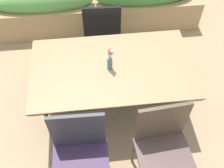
{
  "coord_description": "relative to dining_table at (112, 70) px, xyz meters",
  "views": [
    {
      "loc": [
        -0.18,
        -1.7,
        2.73
      ],
      "look_at": [
        0.01,
        0.06,
        0.43
      ],
      "focal_mm": 43.36,
      "sensor_mm": 36.0,
      "label": 1
    }
  ],
  "objects": [
    {
      "name": "dining_table",
      "position": [
        0.0,
        0.0,
        0.0
      ],
      "size": [
        1.62,
        0.94,
        0.71
      ],
      "color": "#8C704C",
      "rests_on": "ground"
    },
    {
      "name": "ground_plane",
      "position": [
        -0.01,
        -0.06,
        -0.67
      ],
      "size": [
        12.0,
        12.0,
        0.0
      ],
      "primitive_type": "plane",
      "color": "#9E7F5B"
    },
    {
      "name": "flower_vase",
      "position": [
        -0.02,
        -0.02,
        0.17
      ],
      "size": [
        0.06,
        0.05,
        0.3
      ],
      "color": "slate",
      "rests_on": "dining_table"
    },
    {
      "name": "planter_box",
      "position": [
        -0.08,
        1.41,
        -0.3
      ],
      "size": [
        3.03,
        0.38,
        0.77
      ],
      "color": "#9E7F56",
      "rests_on": "ground"
    },
    {
      "name": "chair_far_side",
      "position": [
        -0.04,
        0.82,
        -0.16
      ],
      "size": [
        0.47,
        0.47,
        0.92
      ],
      "rotation": [
        0.0,
        0.0,
        -0.03
      ],
      "color": "black",
      "rests_on": "ground"
    },
    {
      "name": "chair_near_right",
      "position": [
        0.36,
        -0.82,
        -0.11
      ],
      "size": [
        0.51,
        0.51,
        0.97
      ],
      "rotation": [
        0.0,
        0.0,
        3.22
      ],
      "color": "#4F3A38",
      "rests_on": "ground"
    },
    {
      "name": "chair_near_left",
      "position": [
        -0.36,
        -0.82,
        -0.13
      ],
      "size": [
        0.5,
        0.5,
        0.95
      ],
      "rotation": [
        0.0,
        0.0,
        3.12
      ],
      "color": "#352340",
      "rests_on": "ground"
    }
  ]
}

